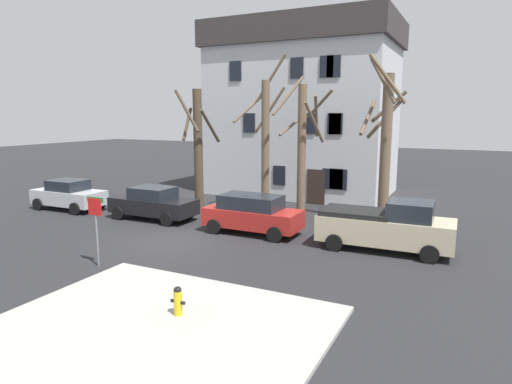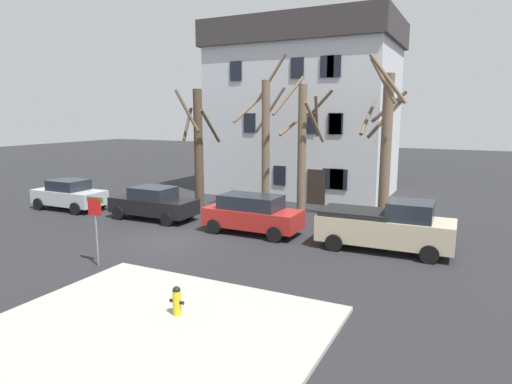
{
  "view_description": "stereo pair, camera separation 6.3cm",
  "coord_description": "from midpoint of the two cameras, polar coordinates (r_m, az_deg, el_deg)",
  "views": [
    {
      "loc": [
        11.48,
        -14.92,
        5.32
      ],
      "look_at": [
        2.61,
        3.06,
        1.82
      ],
      "focal_mm": 31.2,
      "sensor_mm": 36.0,
      "label": 1
    },
    {
      "loc": [
        11.54,
        -14.89,
        5.32
      ],
      "look_at": [
        2.61,
        3.06,
        1.82
      ],
      "focal_mm": 31.2,
      "sensor_mm": 36.0,
      "label": 2
    }
  ],
  "objects": [
    {
      "name": "tree_bare_near",
      "position": [
        25.37,
        -7.54,
        5.83
      ],
      "size": [
        1.99,
        1.93,
        6.72
      ],
      "color": "#4C3D2D",
      "rests_on": "ground_plane"
    },
    {
      "name": "bicycle_leaning",
      "position": [
        28.48,
        -11.43,
        -0.3
      ],
      "size": [
        1.75,
        0.09,
        1.03
      ],
      "color": "black",
      "rests_on": "ground_plane"
    },
    {
      "name": "tree_bare_end",
      "position": [
        22.46,
        16.13,
        6.21
      ],
      "size": [
        2.11,
        2.1,
        8.07
      ],
      "color": "brown",
      "rests_on": "ground_plane"
    },
    {
      "name": "tree_bare_mid",
      "position": [
        24.32,
        1.11,
        6.58
      ],
      "size": [
        2.52,
        2.36,
        8.53
      ],
      "color": "brown",
      "rests_on": "ground_plane"
    },
    {
      "name": "car_silver_sedan",
      "position": [
        27.26,
        -22.95,
        -0.33
      ],
      "size": [
        4.24,
        2.06,
        1.7
      ],
      "color": "#B7BABF",
      "rests_on": "ground_plane"
    },
    {
      "name": "fire_hydrant",
      "position": [
        12.14,
        -10.14,
        -13.51
      ],
      "size": [
        0.42,
        0.22,
        0.79
      ],
      "color": "gold",
      "rests_on": "sidewalk_slab"
    },
    {
      "name": "building_main",
      "position": [
        30.68,
        6.06,
        10.58
      ],
      "size": [
        12.01,
        7.83,
        11.26
      ],
      "color": "silver",
      "rests_on": "ground_plane"
    },
    {
      "name": "car_black_sedan",
      "position": [
        23.39,
        -13.12,
        -1.4
      ],
      "size": [
        4.53,
        2.04,
        1.67
      ],
      "color": "black",
      "rests_on": "ground_plane"
    },
    {
      "name": "sidewalk_slab",
      "position": [
        11.55,
        -14.31,
        -17.52
      ],
      "size": [
        8.27,
        7.54,
        0.12
      ],
      "primitive_type": "cube",
      "color": "#A8A59E",
      "rests_on": "ground_plane"
    },
    {
      "name": "tree_bare_far",
      "position": [
        23.12,
        5.87,
        6.05
      ],
      "size": [
        2.94,
        2.52,
        7.35
      ],
      "color": "brown",
      "rests_on": "ground_plane"
    },
    {
      "name": "ground_plane",
      "position": [
        19.57,
        -11.03,
        -6.05
      ],
      "size": [
        120.0,
        120.0,
        0.0
      ],
      "primitive_type": "plane",
      "color": "#262628"
    },
    {
      "name": "street_sign_pole",
      "position": [
        16.52,
        -19.97,
        -3.14
      ],
      "size": [
        0.76,
        0.07,
        2.5
      ],
      "color": "slate",
      "rests_on": "ground_plane"
    },
    {
      "name": "car_red_wagon",
      "position": [
        20.07,
        -0.59,
        -2.78
      ],
      "size": [
        4.42,
        2.02,
        1.76
      ],
      "color": "#AD231E",
      "rests_on": "ground_plane"
    },
    {
      "name": "pickup_truck_beige",
      "position": [
        18.28,
        16.24,
        -4.21
      ],
      "size": [
        5.22,
        2.23,
        2.04
      ],
      "color": "#C6B793",
      "rests_on": "ground_plane"
    }
  ]
}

